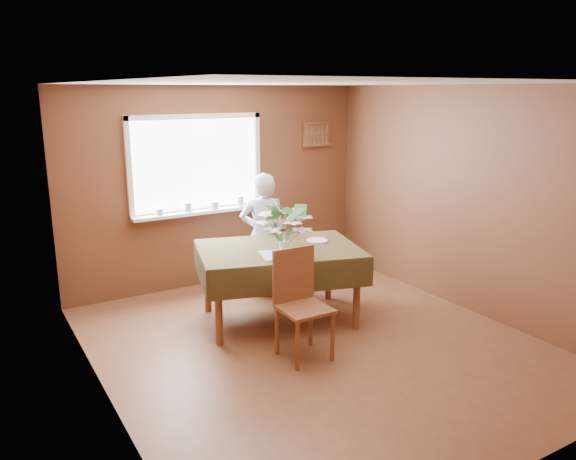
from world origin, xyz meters
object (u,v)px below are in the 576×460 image
dining_table (279,257)px  chair_near (300,299)px  flower_bouquet (284,225)px  chair_far (268,252)px  seated_woman (263,235)px

dining_table → chair_near: bearing=-90.7°
chair_near → flower_bouquet: size_ratio=1.93×
dining_table → flower_bouquet: bearing=-89.5°
dining_table → chair_near: 0.86m
dining_table → chair_near: chair_near is taller
chair_far → seated_woman: 0.30m
dining_table → flower_bouquet: flower_bouquet is taller
chair_far → chair_near: 1.75m
dining_table → seated_woman: (0.21, 0.74, 0.04)m
chair_far → flower_bouquet: 1.28m
dining_table → chair_near: size_ratio=1.89×
flower_bouquet → seated_woman: bearing=74.1°
dining_table → chair_far: bearing=84.8°
seated_woman → flower_bouquet: bearing=98.6°
chair_far → dining_table: bearing=76.0°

